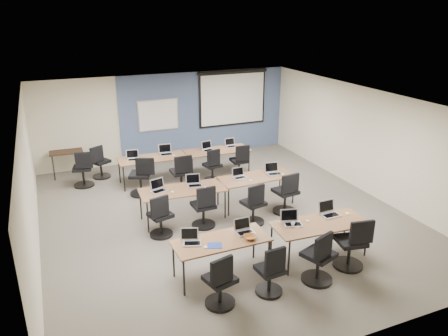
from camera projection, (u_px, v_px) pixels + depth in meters
name	position (u px, v px, depth m)	size (l,w,h in m)	color
floor	(223.00, 215.00, 10.23)	(8.00, 9.00, 0.02)	#6B6354
ceiling	(223.00, 101.00, 9.29)	(8.00, 9.00, 0.02)	white
wall_back	(167.00, 117.00, 13.65)	(8.00, 0.04, 2.70)	beige
wall_front	(352.00, 263.00, 5.88)	(8.00, 0.04, 2.70)	beige
wall_left	(29.00, 188.00, 8.30)	(0.04, 9.00, 2.70)	beige
wall_right	(366.00, 141.00, 11.22)	(0.04, 9.00, 2.70)	beige
blue_accent_panel	(205.00, 114.00, 14.08)	(5.50, 0.04, 2.70)	#3D5977
whiteboard	(158.00, 115.00, 13.44)	(1.28, 0.03, 0.98)	silver
projector_screen	(233.00, 95.00, 14.18)	(2.40, 0.10, 1.82)	black
training_table_front_left	(221.00, 242.00, 7.71)	(1.72, 0.72, 0.73)	olive
training_table_front_right	(320.00, 225.00, 8.31)	(1.86, 0.77, 0.73)	brown
training_table_mid_left	(183.00, 191.00, 9.84)	(1.92, 0.80, 0.73)	#A7702D
training_table_mid_right	(256.00, 178.00, 10.58)	(1.86, 0.77, 0.73)	olive
training_table_back_left	(152.00, 159.00, 11.91)	(1.85, 0.77, 0.73)	#A06D2A
training_table_back_right	(217.00, 151.00, 12.53)	(1.86, 0.77, 0.73)	#995F37
laptop_0	(191.00, 239.00, 7.59)	(0.32, 0.27, 0.24)	#BBBBBE
mouse_0	(206.00, 247.00, 7.44)	(0.06, 0.09, 0.03)	white
task_chair_0	(220.00, 285.00, 6.99)	(0.51, 0.50, 0.99)	black
laptop_1	(244.00, 229.00, 7.95)	(0.32, 0.27, 0.24)	#B8B8B8
mouse_1	(252.00, 234.00, 7.89)	(0.06, 0.10, 0.04)	white
task_chair_1	(271.00, 274.00, 7.29)	(0.47, 0.47, 0.95)	black
laptop_2	(291.00, 221.00, 8.25)	(0.34, 0.29, 0.26)	silver
mouse_2	(307.00, 221.00, 8.35)	(0.06, 0.09, 0.03)	white
task_chair_2	(319.00, 261.00, 7.60)	(0.58, 0.56, 1.03)	black
laptop_3	(329.00, 212.00, 8.61)	(0.36, 0.31, 0.27)	#B7B6C3
mouse_3	(347.00, 213.00, 8.65)	(0.06, 0.10, 0.04)	white
task_chair_3	(352.00, 247.00, 8.04)	(0.56, 0.56, 1.04)	black
laptop_4	(158.00, 188.00, 9.73)	(0.34, 0.29, 0.26)	#BCBBC1
mouse_4	(173.00, 192.00, 9.66)	(0.06, 0.10, 0.03)	white
task_chair_4	(161.00, 219.00, 9.15)	(0.50, 0.50, 0.98)	black
laptop_5	(194.00, 183.00, 10.02)	(0.33, 0.28, 0.25)	#B3B3B3
mouse_5	(205.00, 187.00, 9.90)	(0.06, 0.09, 0.03)	white
task_chair_5	(204.00, 210.00, 9.55)	(0.53, 0.53, 1.01)	black
laptop_6	(239.00, 175.00, 10.48)	(0.30, 0.26, 0.23)	silver
mouse_6	(251.00, 180.00, 10.29)	(0.06, 0.10, 0.03)	white
task_chair_6	(254.00, 207.00, 9.69)	(0.52, 0.52, 1.00)	black
laptop_7	(273.00, 171.00, 10.72)	(0.35, 0.30, 0.27)	silver
mouse_7	(283.00, 174.00, 10.69)	(0.06, 0.10, 0.03)	white
task_chair_7	(286.00, 196.00, 10.20)	(0.56, 0.56, 1.04)	black
laptop_8	(133.00, 157.00, 11.72)	(0.33, 0.28, 0.25)	#B3B3B3
mouse_8	(147.00, 158.00, 11.78)	(0.06, 0.10, 0.04)	white
task_chair_8	(142.00, 179.00, 11.19)	(0.62, 0.58, 1.05)	black
laptop_9	(166.00, 152.00, 12.14)	(0.36, 0.31, 0.27)	#A9A9AC
mouse_9	(174.00, 155.00, 12.03)	(0.06, 0.09, 0.03)	white
task_chair_9	(182.00, 176.00, 11.39)	(0.57, 0.57, 1.04)	black
laptop_10	(208.00, 148.00, 12.49)	(0.33, 0.28, 0.25)	#ACACB4
mouse_10	(213.00, 150.00, 12.44)	(0.06, 0.10, 0.03)	white
task_chair_10	(213.00, 168.00, 12.08)	(0.48, 0.48, 0.97)	black
laptop_11	(231.00, 144.00, 12.82)	(0.31, 0.26, 0.23)	silver
mouse_11	(245.00, 146.00, 12.82)	(0.06, 0.10, 0.03)	white
task_chair_11	(240.00, 164.00, 12.39)	(0.50, 0.50, 0.98)	black
blue_mousepad	(215.00, 245.00, 7.51)	(0.25, 0.21, 0.01)	#233897
snack_bowl	(250.00, 237.00, 7.73)	(0.25, 0.25, 0.06)	brown
snack_plate	(296.00, 226.00, 8.19)	(0.17, 0.17, 0.01)	white
coffee_cup	(293.00, 224.00, 8.16)	(0.06, 0.06, 0.06)	white
utility_table	(66.00, 155.00, 12.37)	(0.90, 0.50, 0.75)	black
spare_chair_a	(100.00, 165.00, 12.32)	(0.55, 0.50, 0.98)	black
spare_chair_b	(83.00, 172.00, 11.72)	(0.54, 0.54, 1.02)	black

